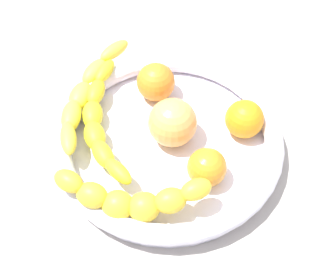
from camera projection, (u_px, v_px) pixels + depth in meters
The scene contains 9 objects.
kitchen_counter at pixel (168, 155), 71.52cm from camera, with size 120.00×120.00×3.00cm, color #ACA49E.
fruit_bowl at pixel (168, 140), 68.55cm from camera, with size 33.70×33.70×4.42cm.
banana_draped_left at pixel (131, 199), 59.43cm from camera, with size 18.86×12.05×5.28cm.
banana_draped_right at pixel (99, 122), 68.32cm from camera, with size 17.28×18.35×3.88cm.
banana_arching_top at pixel (85, 93), 71.52cm from camera, with size 10.22×23.78×4.84cm.
orange_front at pixel (156, 82), 72.55cm from camera, with size 6.03×6.03×6.03cm, color orange.
orange_mid_left at pixel (244, 119), 68.15cm from camera, with size 5.73×5.73×5.73cm, color orange.
orange_mid_right at pixel (207, 167), 63.11cm from camera, with size 5.46×5.46×5.46cm, color orange.
peach_blush at pixel (174, 123), 66.73cm from camera, with size 7.15×7.15×7.15cm, color #F9A758.
Camera 1 is at (22.26, -34.38, 60.25)cm, focal length 49.77 mm.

